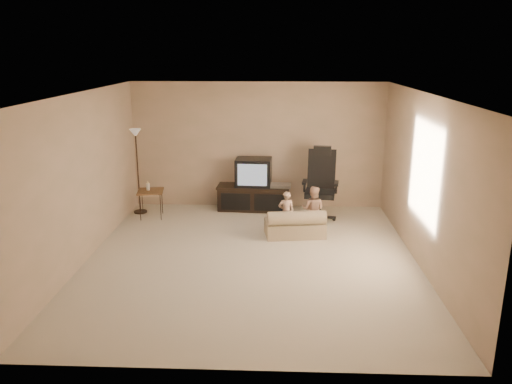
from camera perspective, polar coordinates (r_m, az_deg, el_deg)
floor at (r=7.70m, az=-0.54°, el=-7.69°), size 5.50×5.50×0.00m
room_shell at (r=7.23m, az=-0.57°, el=3.41°), size 5.50×5.50×5.50m
tv_stand at (r=9.91m, az=-0.25°, el=0.39°), size 1.47×0.62×1.04m
office_chair at (r=9.44m, az=7.36°, el=-0.17°), size 0.71×0.75×1.36m
side_table at (r=9.64m, az=-11.99°, el=0.07°), size 0.54×0.54×0.71m
floor_lamp at (r=9.80m, az=-13.49°, el=4.43°), size 0.26×0.26×1.65m
child_sofa at (r=8.57m, az=4.51°, el=-3.81°), size 1.07×0.70×0.49m
toddler_left at (r=8.65m, az=3.47°, el=-2.34°), size 0.29×0.23×0.76m
toddler_right at (r=8.74m, az=6.53°, el=-1.98°), size 0.45×0.32×0.83m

